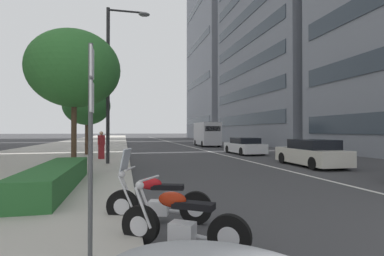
{
  "coord_description": "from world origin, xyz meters",
  "views": [
    {
      "loc": [
        -2.03,
        7.34,
        1.84
      ],
      "look_at": [
        11.85,
        4.14,
        1.98
      ],
      "focal_mm": 27.37,
      "sensor_mm": 36.0,
      "label": 1
    }
  ],
  "objects_px": {
    "car_mid_block_traffic": "(244,146)",
    "street_tree_near_plaza_corner": "(87,106)",
    "car_lead_in_lane": "(311,153)",
    "pedestrian_on_plaza": "(101,145)",
    "delivery_van_ahead": "(207,134)",
    "street_lamp_with_banners": "(114,71)",
    "street_tree_mid_sidewalk": "(74,69)",
    "motorcycle_under_tarp": "(157,201)",
    "parking_sign_by_curb": "(91,125)",
    "motorcycle_far_end_row": "(181,224)"
  },
  "relations": [
    {
      "from": "car_mid_block_traffic",
      "to": "street_tree_near_plaza_corner",
      "type": "height_order",
      "value": "street_tree_near_plaza_corner"
    },
    {
      "from": "car_lead_in_lane",
      "to": "pedestrian_on_plaza",
      "type": "height_order",
      "value": "pedestrian_on_plaza"
    },
    {
      "from": "street_tree_near_plaza_corner",
      "to": "pedestrian_on_plaza",
      "type": "relative_size",
      "value": 2.95
    },
    {
      "from": "car_lead_in_lane",
      "to": "street_tree_near_plaza_corner",
      "type": "relative_size",
      "value": 0.9
    },
    {
      "from": "delivery_van_ahead",
      "to": "street_tree_near_plaza_corner",
      "type": "xyz_separation_m",
      "value": [
        -11.61,
        12.2,
        2.15
      ]
    },
    {
      "from": "car_lead_in_lane",
      "to": "street_lamp_with_banners",
      "type": "xyz_separation_m",
      "value": [
        2.31,
        10.03,
        4.32
      ]
    },
    {
      "from": "car_lead_in_lane",
      "to": "street_lamp_with_banners",
      "type": "relative_size",
      "value": 0.54
    },
    {
      "from": "street_lamp_with_banners",
      "to": "pedestrian_on_plaza",
      "type": "distance_m",
      "value": 4.86
    },
    {
      "from": "car_lead_in_lane",
      "to": "street_tree_mid_sidewalk",
      "type": "bearing_deg",
      "value": 93.31
    },
    {
      "from": "delivery_van_ahead",
      "to": "pedestrian_on_plaza",
      "type": "xyz_separation_m",
      "value": [
        -15.17,
        10.93,
        -0.51
      ]
    },
    {
      "from": "motorcycle_under_tarp",
      "to": "delivery_van_ahead",
      "type": "xyz_separation_m",
      "value": [
        27.72,
        -8.93,
        1.06
      ]
    },
    {
      "from": "street_tree_near_plaza_corner",
      "to": "street_tree_mid_sidewalk",
      "type": "bearing_deg",
      "value": -176.4
    },
    {
      "from": "car_mid_block_traffic",
      "to": "street_tree_mid_sidewalk",
      "type": "height_order",
      "value": "street_tree_mid_sidewalk"
    },
    {
      "from": "parking_sign_by_curb",
      "to": "motorcycle_under_tarp",
      "type": "bearing_deg",
      "value": -29.53
    },
    {
      "from": "car_mid_block_traffic",
      "to": "parking_sign_by_curb",
      "type": "xyz_separation_m",
      "value": [
        -17.67,
        9.7,
        1.3
      ]
    },
    {
      "from": "car_mid_block_traffic",
      "to": "street_tree_mid_sidewalk",
      "type": "xyz_separation_m",
      "value": [
        -8.53,
        11.37,
        3.84
      ]
    },
    {
      "from": "car_lead_in_lane",
      "to": "street_tree_mid_sidewalk",
      "type": "relative_size",
      "value": 0.74
    },
    {
      "from": "street_lamp_with_banners",
      "to": "pedestrian_on_plaza",
      "type": "bearing_deg",
      "value": 17.33
    },
    {
      "from": "motorcycle_under_tarp",
      "to": "parking_sign_by_curb",
      "type": "bearing_deg",
      "value": 78.9
    },
    {
      "from": "car_lead_in_lane",
      "to": "delivery_van_ahead",
      "type": "distance_m",
      "value": 20.15
    },
    {
      "from": "motorcycle_under_tarp",
      "to": "street_tree_near_plaza_corner",
      "type": "relative_size",
      "value": 0.42
    },
    {
      "from": "motorcycle_under_tarp",
      "to": "pedestrian_on_plaza",
      "type": "bearing_deg",
      "value": -62.53
    },
    {
      "from": "car_lead_in_lane",
      "to": "street_lamp_with_banners",
      "type": "height_order",
      "value": "street_lamp_with_banners"
    },
    {
      "from": "car_lead_in_lane",
      "to": "street_lamp_with_banners",
      "type": "distance_m",
      "value": 11.16
    },
    {
      "from": "street_tree_near_plaza_corner",
      "to": "motorcycle_under_tarp",
      "type": "bearing_deg",
      "value": -168.51
    },
    {
      "from": "motorcycle_under_tarp",
      "to": "street_lamp_with_banners",
      "type": "relative_size",
      "value": 0.25
    },
    {
      "from": "car_mid_block_traffic",
      "to": "street_tree_near_plaza_corner",
      "type": "distance_m",
      "value": 12.3
    },
    {
      "from": "motorcycle_far_end_row",
      "to": "car_lead_in_lane",
      "type": "bearing_deg",
      "value": -99.86
    },
    {
      "from": "car_lead_in_lane",
      "to": "street_tree_near_plaza_corner",
      "type": "xyz_separation_m",
      "value": [
        8.52,
        12.14,
        2.99
      ]
    },
    {
      "from": "motorcycle_under_tarp",
      "to": "car_lead_in_lane",
      "type": "height_order",
      "value": "motorcycle_under_tarp"
    },
    {
      "from": "parking_sign_by_curb",
      "to": "street_tree_mid_sidewalk",
      "type": "bearing_deg",
      "value": 10.31
    },
    {
      "from": "street_tree_near_plaza_corner",
      "to": "pedestrian_on_plaza",
      "type": "height_order",
      "value": "street_tree_near_plaza_corner"
    },
    {
      "from": "delivery_van_ahead",
      "to": "pedestrian_on_plaza",
      "type": "distance_m",
      "value": 18.7
    },
    {
      "from": "parking_sign_by_curb",
      "to": "street_tree_near_plaza_corner",
      "type": "relative_size",
      "value": 0.58
    },
    {
      "from": "delivery_van_ahead",
      "to": "street_lamp_with_banners",
      "type": "relative_size",
      "value": 0.68
    },
    {
      "from": "delivery_van_ahead",
      "to": "street_tree_mid_sidewalk",
      "type": "distance_m",
      "value": 23.71
    },
    {
      "from": "street_tree_mid_sidewalk",
      "to": "street_tree_near_plaza_corner",
      "type": "height_order",
      "value": "street_tree_mid_sidewalk"
    },
    {
      "from": "street_tree_mid_sidewalk",
      "to": "pedestrian_on_plaza",
      "type": "bearing_deg",
      "value": -7.78
    },
    {
      "from": "parking_sign_by_curb",
      "to": "car_mid_block_traffic",
      "type": "bearing_deg",
      "value": -28.77
    },
    {
      "from": "street_tree_mid_sidewalk",
      "to": "pedestrian_on_plaza",
      "type": "distance_m",
      "value": 6.35
    },
    {
      "from": "street_tree_near_plaza_corner",
      "to": "car_mid_block_traffic",
      "type": "bearing_deg",
      "value": -91.43
    },
    {
      "from": "street_lamp_with_banners",
      "to": "street_tree_near_plaza_corner",
      "type": "xyz_separation_m",
      "value": [
        6.21,
        2.1,
        -1.33
      ]
    },
    {
      "from": "parking_sign_by_curb",
      "to": "delivery_van_ahead",
      "type": "bearing_deg",
      "value": -18.65
    },
    {
      "from": "car_mid_block_traffic",
      "to": "street_lamp_with_banners",
      "type": "relative_size",
      "value": 0.55
    },
    {
      "from": "pedestrian_on_plaza",
      "to": "car_lead_in_lane",
      "type": "bearing_deg",
      "value": 120.75
    },
    {
      "from": "car_lead_in_lane",
      "to": "car_mid_block_traffic",
      "type": "relative_size",
      "value": 1.0
    },
    {
      "from": "motorcycle_far_end_row",
      "to": "delivery_van_ahead",
      "type": "xyz_separation_m",
      "value": [
        29.19,
        -8.71,
        1.08
      ]
    },
    {
      "from": "motorcycle_under_tarp",
      "to": "car_lead_in_lane",
      "type": "relative_size",
      "value": 0.47
    },
    {
      "from": "street_lamp_with_banners",
      "to": "street_tree_mid_sidewalk",
      "type": "bearing_deg",
      "value": 149.36
    },
    {
      "from": "street_lamp_with_banners",
      "to": "street_tree_near_plaza_corner",
      "type": "distance_m",
      "value": 6.69
    }
  ]
}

